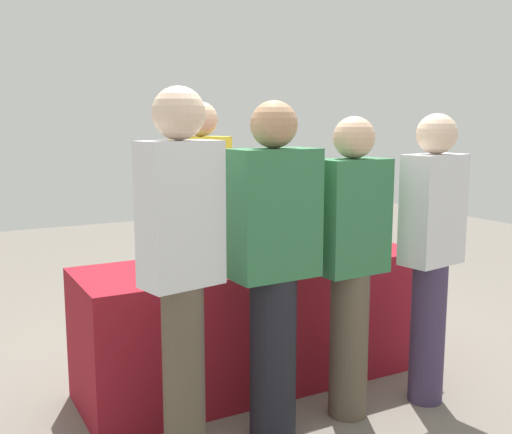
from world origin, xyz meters
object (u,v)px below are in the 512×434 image
object	(u,v)px
ice_bucket	(363,231)
guest_2	(351,257)
wine_glass_1	(265,247)
guest_3	(432,247)
wine_bottle_2	(256,238)
guest_1	(273,262)
wine_bottle_0	(151,245)
wine_bottle_4	(352,225)
wine_glass_2	(293,242)
guest_0	(182,261)
wine_bottle_1	(184,244)
wine_bottle_3	(337,230)
wine_glass_4	(369,235)
server_pouring	(202,216)
wine_glass_3	(352,240)
wine_glass_0	(208,249)

from	to	relation	value
ice_bucket	guest_2	world-z (taller)	guest_2
wine_glass_1	guest_3	distance (m)	0.90
wine_bottle_2	wine_glass_1	bearing A→B (deg)	-102.12
guest_1	guest_3	distance (m)	0.94
guest_3	wine_bottle_0	bearing A→B (deg)	138.81
wine_bottle_4	guest_2	bearing A→B (deg)	-127.91
guest_2	wine_glass_2	bearing A→B (deg)	91.89
guest_0	wine_bottle_1	bearing A→B (deg)	56.30
ice_bucket	guest_0	world-z (taller)	guest_0
wine_bottle_3	wine_glass_2	distance (m)	0.47
wine_glass_4	server_pouring	xyz separation A→B (m)	(-0.81, 0.70, 0.08)
wine_bottle_1	wine_bottle_4	world-z (taller)	wine_bottle_4
ice_bucket	guest_2	bearing A→B (deg)	-133.00
wine_glass_3	guest_0	world-z (taller)	guest_0
wine_bottle_1	wine_glass_0	distance (m)	0.17
wine_glass_2	server_pouring	distance (m)	0.75
wine_bottle_3	wine_glass_1	distance (m)	0.65
wine_glass_3	guest_3	distance (m)	0.53
wine_glass_0	wine_glass_2	xyz separation A→B (m)	(0.51, -0.05, -0.00)
wine_bottle_3	wine_glass_0	distance (m)	0.96
ice_bucket	server_pouring	distance (m)	1.04
wine_glass_0	wine_glass_1	distance (m)	0.33
wine_bottle_3	guest_1	size ratio (longest dim) A/B	0.19
wine_glass_1	wine_glass_2	distance (m)	0.19
ice_bucket	guest_1	bearing A→B (deg)	-150.15
wine_bottle_2	wine_glass_3	xyz separation A→B (m)	(0.53, -0.22, -0.02)
wine_bottle_0	wine_glass_3	bearing A→B (deg)	-14.04
wine_glass_3	guest_3	world-z (taller)	guest_3
wine_bottle_0	guest_3	size ratio (longest dim) A/B	0.21
wine_bottle_0	guest_2	distance (m)	1.09
wine_bottle_1	wine_glass_0	xyz separation A→B (m)	(0.08, -0.15, -0.01)
wine_bottle_4	guest_0	world-z (taller)	guest_0
wine_bottle_3	guest_2	xyz separation A→B (m)	(-0.39, -0.66, 0.00)
wine_glass_4	guest_0	size ratio (longest dim) A/B	0.08
wine_bottle_1	server_pouring	xyz separation A→B (m)	(0.33, 0.51, 0.06)
wine_bottle_3	wine_glass_0	bearing A→B (deg)	-172.41
wine_bottle_2	wine_glass_0	size ratio (longest dim) A/B	2.14
wine_bottle_1	wine_glass_3	world-z (taller)	wine_bottle_1
server_pouring	guest_1	distance (m)	1.20
wine_bottle_4	wine_bottle_3	bearing A→B (deg)	-159.49
wine_glass_2	ice_bucket	world-z (taller)	ice_bucket
wine_bottle_2	wine_glass_4	xyz separation A→B (m)	(0.70, -0.18, -0.02)
guest_3	server_pouring	bearing A→B (deg)	112.41
wine_bottle_4	guest_3	xyz separation A→B (m)	(-0.09, -0.80, 0.01)
wine_glass_2	guest_0	world-z (taller)	guest_0
wine_glass_1	guest_0	size ratio (longest dim) A/B	0.08
guest_3	wine_bottle_1	bearing A→B (deg)	136.68
guest_3	wine_bottle_2	bearing A→B (deg)	122.82
wine_bottle_3	wine_bottle_1	bearing A→B (deg)	178.95
wine_bottle_4	ice_bucket	size ratio (longest dim) A/B	1.34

